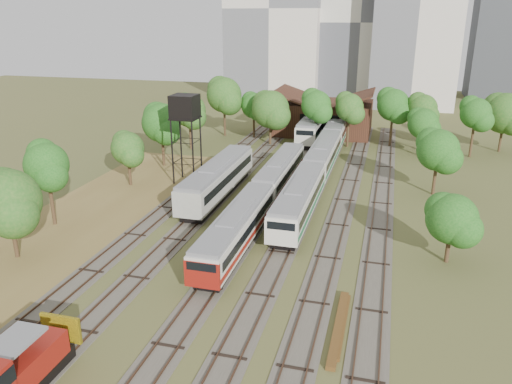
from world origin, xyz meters
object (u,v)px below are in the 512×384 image
(railcar_green_set, at_px, (323,156))
(shunter_locomotive, at_px, (3,380))
(railcar_red_set, at_px, (262,196))
(water_tower, at_px, (185,109))

(railcar_green_set, xyz_separation_m, shunter_locomotive, (-10.00, -46.97, -0.22))
(railcar_red_set, xyz_separation_m, railcar_green_set, (4.00, 16.99, 0.13))
(shunter_locomotive, height_order, water_tower, water_tower)
(railcar_red_set, height_order, railcar_green_set, railcar_green_set)
(railcar_green_set, bearing_deg, shunter_locomotive, -102.02)
(shunter_locomotive, bearing_deg, water_tower, 98.13)
(railcar_green_set, xyz_separation_m, water_tower, (-15.38, -9.35, 7.08))
(railcar_red_set, relative_size, shunter_locomotive, 4.27)
(railcar_red_set, xyz_separation_m, water_tower, (-11.38, 7.65, 7.21))
(water_tower, bearing_deg, shunter_locomotive, -81.87)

